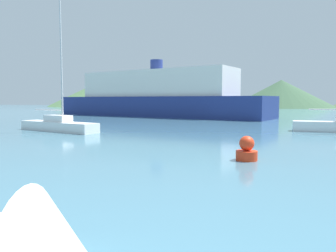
% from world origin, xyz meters
% --- Properties ---
extents(sailboat_inner, '(7.68, 3.50, 9.76)m').
position_xyz_m(sailboat_inner, '(-11.49, 20.80, 0.51)').
color(sailboat_inner, white).
rests_on(sailboat_inner, ground_plane).
extents(ferry_distant, '(34.08, 15.61, 8.17)m').
position_xyz_m(ferry_distant, '(-12.11, 44.70, 2.88)').
color(ferry_distant, navy).
rests_on(ferry_distant, ground_plane).
extents(buoy_marker, '(0.86, 0.86, 0.99)m').
position_xyz_m(buoy_marker, '(3.34, 12.82, 0.41)').
color(buoy_marker, red).
rests_on(buoy_marker, ground_plane).
extents(hill_west, '(43.46, 43.46, 10.56)m').
position_xyz_m(hill_west, '(-53.18, 107.07, 5.28)').
color(hill_west, '#476B42').
rests_on(hill_west, ground_plane).
extents(hill_central, '(35.95, 35.95, 8.28)m').
position_xyz_m(hill_central, '(-24.86, 108.44, 4.14)').
color(hill_central, '#3D6038').
rests_on(hill_central, ground_plane).
extents(hill_east, '(31.04, 31.04, 8.32)m').
position_xyz_m(hill_east, '(6.18, 104.42, 4.16)').
color(hill_east, '#38563D').
rests_on(hill_east, ground_plane).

